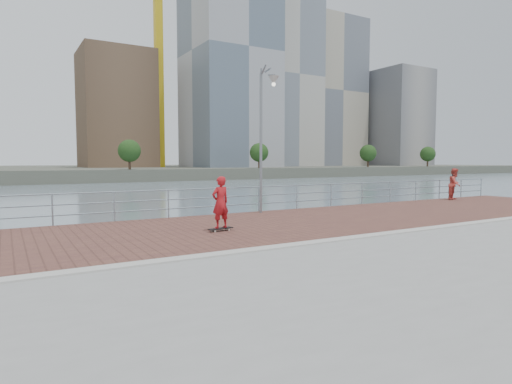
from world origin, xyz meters
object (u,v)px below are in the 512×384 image
street_lamp (266,113)px  bystander (455,184)px  guardrail (193,199)px  skateboarder (220,202)px

street_lamp → bystander: size_ratio=3.29×
guardrail → bystander: bystander is taller
street_lamp → guardrail: bearing=162.1°
street_lamp → skateboarder: street_lamp is taller
bystander → skateboarder: bearing=175.1°
skateboarder → bystander: 16.56m
guardrail → street_lamp: (2.89, -0.93, 3.50)m
guardrail → bystander: (15.60, -0.84, 0.22)m
street_lamp → bystander: street_lamp is taller
street_lamp → skateboarder: (-3.56, -2.99, -3.27)m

